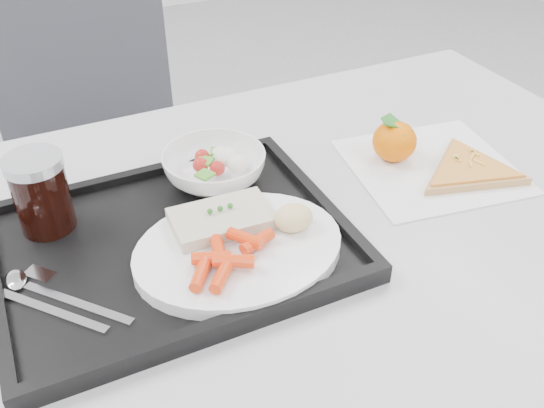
% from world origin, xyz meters
% --- Properties ---
extents(table, '(1.20, 0.80, 0.75)m').
position_xyz_m(table, '(0.00, 0.30, 0.68)').
color(table, '#A4A4A7').
rests_on(table, ground).
extents(chair, '(0.46, 0.46, 0.93)m').
position_xyz_m(chair, '(-0.15, 0.98, 0.54)').
color(chair, '#3B3C43').
rests_on(chair, ground).
extents(tray, '(0.45, 0.35, 0.03)m').
position_xyz_m(tray, '(-0.18, 0.30, 0.76)').
color(tray, black).
rests_on(tray, table).
extents(dinner_plate, '(0.27, 0.27, 0.02)m').
position_xyz_m(dinner_plate, '(-0.11, 0.24, 0.77)').
color(dinner_plate, white).
rests_on(dinner_plate, tray).
extents(fish_fillet, '(0.13, 0.08, 0.03)m').
position_xyz_m(fish_fillet, '(-0.11, 0.29, 0.79)').
color(fish_fillet, beige).
rests_on(fish_fillet, dinner_plate).
extents(bread_roll, '(0.06, 0.05, 0.03)m').
position_xyz_m(bread_roll, '(-0.03, 0.24, 0.80)').
color(bread_roll, '#D6B485').
rests_on(bread_roll, dinner_plate).
extents(salad_bowl, '(0.15, 0.15, 0.05)m').
position_xyz_m(salad_bowl, '(-0.08, 0.41, 0.79)').
color(salad_bowl, white).
rests_on(salad_bowl, tray).
extents(cola_glass, '(0.08, 0.08, 0.11)m').
position_xyz_m(cola_glass, '(-0.32, 0.41, 0.82)').
color(cola_glass, black).
rests_on(cola_glass, tray).
extents(cutlery, '(0.14, 0.15, 0.01)m').
position_xyz_m(cutlery, '(-0.34, 0.27, 0.77)').
color(cutlery, silver).
rests_on(cutlery, tray).
extents(napkin, '(0.28, 0.27, 0.00)m').
position_xyz_m(napkin, '(0.25, 0.32, 0.75)').
color(napkin, white).
rests_on(napkin, table).
extents(tangerine, '(0.08, 0.08, 0.07)m').
position_xyz_m(tangerine, '(0.21, 0.37, 0.79)').
color(tangerine, orange).
rests_on(tangerine, napkin).
extents(pizza_slice, '(0.24, 0.24, 0.02)m').
position_xyz_m(pizza_slice, '(0.29, 0.28, 0.76)').
color(pizza_slice, tan).
rests_on(pizza_slice, napkin).
extents(carrot_pile, '(0.13, 0.09, 0.02)m').
position_xyz_m(carrot_pile, '(-0.14, 0.21, 0.79)').
color(carrot_pile, red).
rests_on(carrot_pile, dinner_plate).
extents(salad_contents, '(0.09, 0.08, 0.03)m').
position_xyz_m(salad_contents, '(-0.07, 0.41, 0.80)').
color(salad_contents, '#A61D17').
rests_on(salad_contents, salad_bowl).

